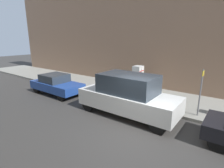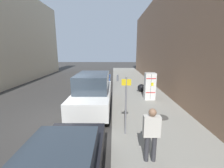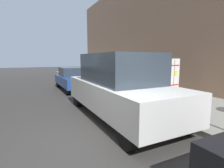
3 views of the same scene
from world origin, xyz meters
The scene contains 11 objects.
ground_plane centered at (0.00, 0.00, 0.00)m, with size 80.00×80.00×0.00m, color #383533.
sidewalk_slab centered at (-4.51, 0.00, 0.08)m, with size 4.09×44.00×0.16m, color gray.
building_facade_near centered at (-7.62, 0.00, 4.26)m, with size 2.13×39.60×8.52m, color #937056.
discarded_refrigerator centered at (-5.01, -2.66, 1.07)m, with size 0.71×0.59×1.83m.
manhole_cover centered at (-4.94, 0.29, 0.16)m, with size 0.70×0.70×0.02m, color #47443F.
street_sign_post centered at (-3.01, 1.83, 1.47)m, with size 0.36×0.07×2.33m.
fire_hydrant centered at (-2.99, -8.98, 0.54)m, with size 0.22×0.22×0.75m.
trash_bag centered at (-4.82, -4.63, 0.47)m, with size 0.62×0.62×0.62m, color black.
pedestrian_walking_far centered at (-3.64, 3.33, 1.14)m, with size 0.49×0.23×1.69m.
parked_hatchback_blue centered at (-1.32, -7.20, 0.72)m, with size 1.77×4.02×1.42m.
parked_van_white centered at (-1.32, -1.22, 1.07)m, with size 2.03×5.18×2.15m.
Camera 2 is at (-2.53, 7.31, 3.44)m, focal length 24.00 mm.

